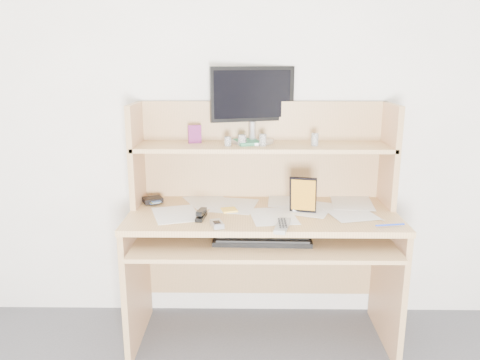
{
  "coord_description": "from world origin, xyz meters",
  "views": [
    {
      "loc": [
        -0.09,
        -0.86,
        1.52
      ],
      "look_at": [
        -0.12,
        1.43,
        0.93
      ],
      "focal_mm": 35.0,
      "sensor_mm": 36.0,
      "label": 1
    }
  ],
  "objects_px": {
    "game_case": "(303,195)",
    "monitor": "(253,102)",
    "desk": "(262,217)",
    "keyboard": "(262,238)",
    "tv_remote": "(282,226)"
  },
  "relations": [
    {
      "from": "desk",
      "to": "game_case",
      "type": "height_order",
      "value": "desk"
    },
    {
      "from": "tv_remote",
      "to": "desk",
      "type": "bearing_deg",
      "value": 116.87
    },
    {
      "from": "monitor",
      "to": "tv_remote",
      "type": "bearing_deg",
      "value": -91.62
    },
    {
      "from": "game_case",
      "to": "monitor",
      "type": "height_order",
      "value": "monitor"
    },
    {
      "from": "desk",
      "to": "monitor",
      "type": "xyz_separation_m",
      "value": [
        -0.05,
        0.16,
        0.6
      ]
    },
    {
      "from": "tv_remote",
      "to": "monitor",
      "type": "relative_size",
      "value": 0.42
    },
    {
      "from": "tv_remote",
      "to": "monitor",
      "type": "height_order",
      "value": "monitor"
    },
    {
      "from": "desk",
      "to": "keyboard",
      "type": "distance_m",
      "value": 0.25
    },
    {
      "from": "monitor",
      "to": "keyboard",
      "type": "bearing_deg",
      "value": -100.54
    },
    {
      "from": "tv_remote",
      "to": "game_case",
      "type": "relative_size",
      "value": 0.99
    },
    {
      "from": "tv_remote",
      "to": "keyboard",
      "type": "bearing_deg",
      "value": 148.42
    },
    {
      "from": "game_case",
      "to": "monitor",
      "type": "relative_size",
      "value": 0.42
    },
    {
      "from": "game_case",
      "to": "monitor",
      "type": "bearing_deg",
      "value": 145.23
    },
    {
      "from": "tv_remote",
      "to": "monitor",
      "type": "xyz_separation_m",
      "value": [
        -0.14,
        0.5,
        0.53
      ]
    },
    {
      "from": "keyboard",
      "to": "tv_remote",
      "type": "distance_m",
      "value": 0.16
    }
  ]
}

